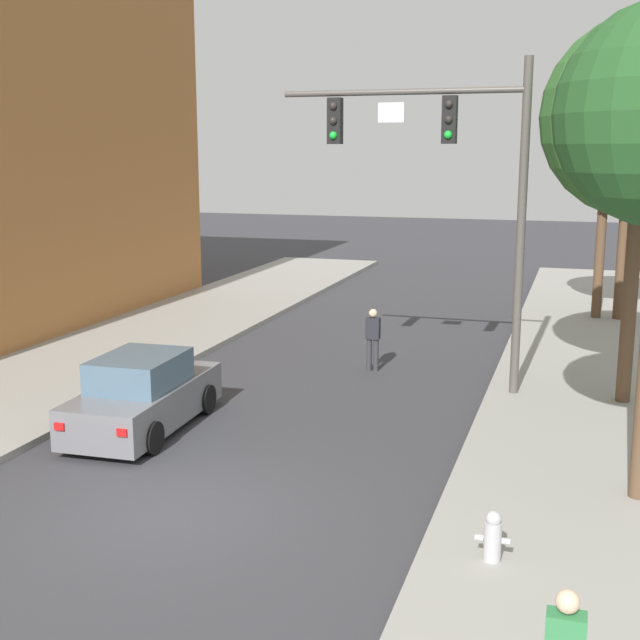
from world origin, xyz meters
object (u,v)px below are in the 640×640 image
object	(u,v)px
car_lead_grey	(143,396)
fire_hydrant	(493,536)
street_tree_farthest	(629,150)
pedestrian_crossing_road	(373,337)
street_tree_third	(607,138)
traffic_signal_mast	(453,167)

from	to	relation	value
car_lead_grey	fire_hydrant	xyz separation A→B (m)	(7.49, -3.85, -0.22)
fire_hydrant	street_tree_farthest	size ratio (longest dim) A/B	0.10
car_lead_grey	pedestrian_crossing_road	bearing A→B (deg)	60.92
fire_hydrant	street_tree_third	distance (m)	19.21
car_lead_grey	pedestrian_crossing_road	size ratio (longest dim) A/B	2.62
traffic_signal_mast	street_tree_farthest	xyz separation A→B (m)	(4.12, 9.94, 0.36)
street_tree_third	street_tree_farthest	distance (m)	0.78
car_lead_grey	street_tree_third	world-z (taller)	street_tree_third
pedestrian_crossing_road	fire_hydrant	xyz separation A→B (m)	(4.15, -9.85, -0.41)
street_tree_farthest	fire_hydrant	bearing A→B (deg)	-96.66
traffic_signal_mast	fire_hydrant	distance (m)	9.85
fire_hydrant	street_tree_third	size ratio (longest dim) A/B	0.10
street_tree_farthest	traffic_signal_mast	bearing A→B (deg)	-112.49
pedestrian_crossing_road	fire_hydrant	bearing A→B (deg)	-67.16
street_tree_third	traffic_signal_mast	bearing A→B (deg)	-108.99
traffic_signal_mast	car_lead_grey	distance (m)	8.47
traffic_signal_mast	pedestrian_crossing_road	bearing A→B (deg)	145.77
car_lead_grey	street_tree_third	distance (m)	17.84
car_lead_grey	fire_hydrant	distance (m)	8.42
pedestrian_crossing_road	street_tree_farthest	distance (m)	11.56
traffic_signal_mast	car_lead_grey	world-z (taller)	traffic_signal_mast
car_lead_grey	street_tree_third	size ratio (longest dim) A/B	0.58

